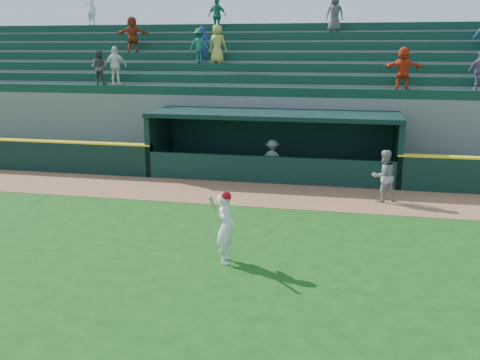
{
  "coord_description": "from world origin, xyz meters",
  "views": [
    {
      "loc": [
        2.95,
        -12.28,
        4.81
      ],
      "look_at": [
        0.0,
        1.6,
        1.3
      ],
      "focal_mm": 40.0,
      "sensor_mm": 36.0,
      "label": 1
    }
  ],
  "objects": [
    {
      "name": "batter_at_plate",
      "position": [
        0.22,
        -1.04,
        0.86
      ],
      "size": [
        0.53,
        0.8,
        1.71
      ],
      "color": "white",
      "rests_on": "ground"
    },
    {
      "name": "dugout",
      "position": [
        0.0,
        8.0,
        1.36
      ],
      "size": [
        9.4,
        2.8,
        2.46
      ],
      "color": "#62635E",
      "rests_on": "ground"
    },
    {
      "name": "dugout_player_front",
      "position": [
        3.99,
        4.89,
        0.84
      ],
      "size": [
        1.02,
        0.95,
        1.68
      ],
      "primitive_type": "imported",
      "rotation": [
        0.0,
        0.0,
        3.63
      ],
      "color": "gray",
      "rests_on": "ground"
    },
    {
      "name": "warning_track",
      "position": [
        0.0,
        4.9,
        0.01
      ],
      "size": [
        40.0,
        3.0,
        0.01
      ],
      "primitive_type": "cube",
      "color": "#935E3B",
      "rests_on": "ground"
    },
    {
      "name": "dugout_player_inside",
      "position": [
        0.0,
        7.5,
        0.72
      ],
      "size": [
        0.96,
        0.58,
        1.44
      ],
      "primitive_type": "imported",
      "rotation": [
        0.0,
        0.0,
        3.1
      ],
      "color": "#A4A49E",
      "rests_on": "ground"
    },
    {
      "name": "ground",
      "position": [
        0.0,
        0.0,
        0.0
      ],
      "size": [
        120.0,
        120.0,
        0.0
      ],
      "primitive_type": "plane",
      "color": "#164812",
      "rests_on": "ground"
    },
    {
      "name": "stands",
      "position": [
        0.0,
        12.56,
        2.4
      ],
      "size": [
        34.5,
        6.27,
        7.59
      ],
      "color": "slate",
      "rests_on": "ground"
    }
  ]
}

